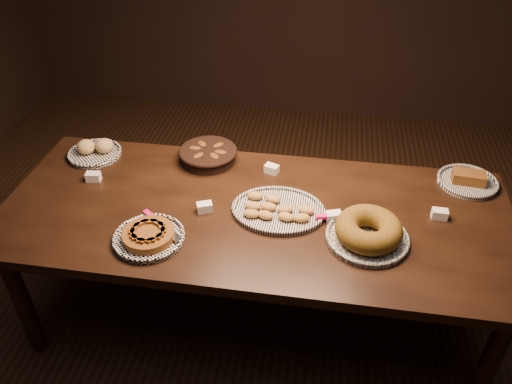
# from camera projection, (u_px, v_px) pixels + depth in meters

# --- Properties ---
(ground) EXTENTS (5.00, 5.00, 0.00)m
(ground) POSITION_uv_depth(u_px,v_px,m) (255.00, 315.00, 2.78)
(ground) COLOR black
(ground) RESTS_ON ground
(buffet_table) EXTENTS (2.40, 1.00, 0.75)m
(buffet_table) POSITION_uv_depth(u_px,v_px,m) (255.00, 222.00, 2.38)
(buffet_table) COLOR black
(buffet_table) RESTS_ON ground
(apple_tart_plate) EXTENTS (0.31, 0.32, 0.06)m
(apple_tart_plate) POSITION_uv_depth(u_px,v_px,m) (149.00, 236.00, 2.16)
(apple_tart_plate) COLOR white
(apple_tart_plate) RESTS_ON buffet_table
(madeleine_platter) EXTENTS (0.43, 0.35, 0.05)m
(madeleine_platter) POSITION_uv_depth(u_px,v_px,m) (277.00, 210.00, 2.31)
(madeleine_platter) COLOR black
(madeleine_platter) RESTS_ON buffet_table
(bundt_cake_plate) EXTENTS (0.42, 0.37, 0.11)m
(bundt_cake_plate) POSITION_uv_depth(u_px,v_px,m) (368.00, 232.00, 2.14)
(bundt_cake_plate) COLOR black
(bundt_cake_plate) RESTS_ON buffet_table
(croissant_basket) EXTENTS (0.33, 0.33, 0.08)m
(croissant_basket) POSITION_uv_depth(u_px,v_px,m) (208.00, 154.00, 2.65)
(croissant_basket) COLOR black
(croissant_basket) RESTS_ON buffet_table
(bread_roll_plate) EXTENTS (0.29, 0.29, 0.09)m
(bread_roll_plate) POSITION_uv_depth(u_px,v_px,m) (95.00, 151.00, 2.71)
(bread_roll_plate) COLOR white
(bread_roll_plate) RESTS_ON buffet_table
(loaf_plate) EXTENTS (0.30, 0.30, 0.07)m
(loaf_plate) POSITION_uv_depth(u_px,v_px,m) (468.00, 180.00, 2.49)
(loaf_plate) COLOR black
(loaf_plate) RESTS_ON buffet_table
(tent_cards) EXTENTS (1.76, 0.43, 0.04)m
(tent_cards) POSITION_uv_depth(u_px,v_px,m) (265.00, 196.00, 2.39)
(tent_cards) COLOR white
(tent_cards) RESTS_ON buffet_table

